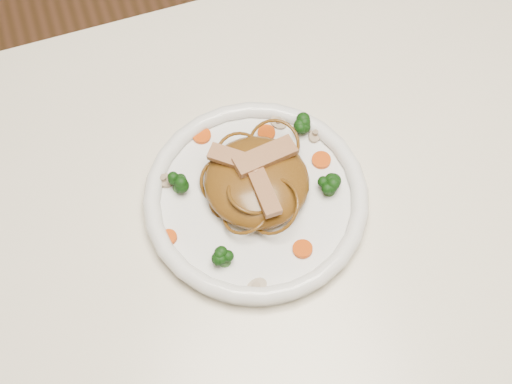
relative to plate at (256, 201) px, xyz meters
name	(u,v)px	position (x,y,z in m)	size (l,w,h in m)	color
ground	(301,381)	(0.07, -0.08, -0.76)	(4.00, 4.00, 0.00)	brown
table	(332,272)	(0.07, -0.08, -0.11)	(1.20, 0.80, 0.75)	white
plate	(256,201)	(0.00, 0.00, 0.00)	(0.25, 0.25, 0.02)	white
noodle_mound	(257,181)	(0.00, 0.01, 0.03)	(0.12, 0.12, 0.04)	brown
chicken_a	(265,156)	(0.02, 0.03, 0.05)	(0.07, 0.02, 0.01)	tan
chicken_b	(235,159)	(-0.01, 0.03, 0.05)	(0.06, 0.02, 0.01)	tan
chicken_c	(264,192)	(0.00, -0.02, 0.05)	(0.06, 0.02, 0.01)	tan
broccoli_0	(303,123)	(0.08, 0.07, 0.02)	(0.02, 0.02, 0.03)	black
broccoli_1	(177,181)	(-0.08, 0.04, 0.02)	(0.03, 0.03, 0.03)	black
broccoli_2	(224,256)	(-0.06, -0.06, 0.02)	(0.03, 0.03, 0.03)	black
broccoli_3	(330,185)	(0.08, -0.02, 0.02)	(0.02, 0.02, 0.03)	black
carrot_0	(266,133)	(0.04, 0.08, 0.01)	(0.02, 0.02, 0.01)	#D54407
carrot_1	(169,237)	(-0.11, -0.02, 0.01)	(0.02, 0.02, 0.01)	#D54407
carrot_2	(321,160)	(0.09, 0.02, 0.01)	(0.02, 0.02, 0.01)	#D54407
carrot_3	(202,136)	(-0.03, 0.10, 0.01)	(0.02, 0.02, 0.01)	#D54407
carrot_4	(303,249)	(0.03, -0.08, 0.01)	(0.02, 0.02, 0.01)	#D54407
mushroom_0	(256,287)	(-0.04, -0.10, 0.01)	(0.02, 0.02, 0.01)	tan
mushroom_1	(315,135)	(0.09, 0.05, 0.01)	(0.02, 0.02, 0.01)	tan
mushroom_2	(164,180)	(-0.09, 0.06, 0.01)	(0.02, 0.02, 0.01)	tan
mushroom_3	(278,123)	(0.06, 0.09, 0.01)	(0.02, 0.02, 0.01)	tan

